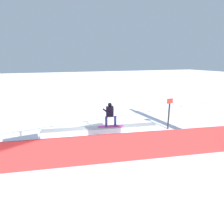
{
  "coord_description": "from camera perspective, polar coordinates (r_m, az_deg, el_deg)",
  "views": [
    {
      "loc": [
        3.05,
        9.85,
        4.2
      ],
      "look_at": [
        -0.28,
        1.05,
        1.65
      ],
      "focal_mm": 30.98,
      "sensor_mm": 36.0,
      "label": 1
    }
  ],
  "objects": [
    {
      "name": "ground_plane",
      "position": [
        11.14,
        -3.3,
        -7.02
      ],
      "size": [
        120.0,
        120.0,
        0.0
      ],
      "primitive_type": "plane",
      "color": "white"
    },
    {
      "name": "grind_box",
      "position": [
        11.05,
        -3.32,
        -5.87
      ],
      "size": [
        6.52,
        1.66,
        0.52
      ],
      "color": "white",
      "rests_on": "ground_plane"
    },
    {
      "name": "snowboarder",
      "position": [
        10.8,
        -0.6,
        -0.56
      ],
      "size": [
        1.5,
        0.57,
        1.39
      ],
      "color": "#C82487",
      "rests_on": "grind_box"
    },
    {
      "name": "safety_fence",
      "position": [
        8.24,
        3.22,
        -10.47
      ],
      "size": [
        10.29,
        1.85,
        1.28
      ],
      "primitive_type": "cube",
      "rotation": [
        0.0,
        0.0,
        -0.17
      ],
      "color": "red",
      "rests_on": "ground_plane"
    },
    {
      "name": "trail_marker",
      "position": [
        12.41,
        16.46,
        -0.25
      ],
      "size": [
        0.4,
        0.1,
        1.93
      ],
      "color": "#262628",
      "rests_on": "ground_plane"
    }
  ]
}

